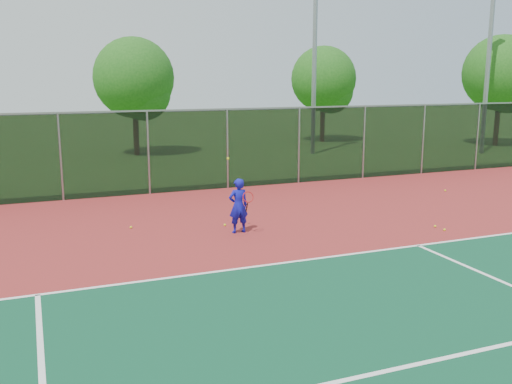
% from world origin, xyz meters
% --- Properties ---
extents(ground, '(120.00, 120.00, 0.00)m').
position_xyz_m(ground, '(0.00, 0.00, 0.00)').
color(ground, '#2C621C').
rests_on(ground, ground).
extents(court_apron, '(30.00, 20.00, 0.02)m').
position_xyz_m(court_apron, '(0.00, 2.00, 0.01)').
color(court_apron, maroon).
rests_on(court_apron, ground).
extents(fence_back, '(30.00, 0.06, 3.03)m').
position_xyz_m(fence_back, '(0.00, 12.00, 1.56)').
color(fence_back, black).
rests_on(fence_back, court_apron).
extents(tennis_player, '(0.59, 0.60, 2.08)m').
position_xyz_m(tennis_player, '(-1.79, 5.85, 0.77)').
color(tennis_player, '#1213AA').
rests_on(tennis_player, court_apron).
extents(practice_ball_0, '(0.07, 0.07, 0.07)m').
position_xyz_m(practice_ball_0, '(-4.46, 7.36, 0.06)').
color(practice_ball_0, yellow).
rests_on(practice_ball_0, court_apron).
extents(practice_ball_1, '(0.07, 0.07, 0.07)m').
position_xyz_m(practice_ball_1, '(3.57, 3.90, 0.06)').
color(practice_ball_1, yellow).
rests_on(practice_ball_1, court_apron).
extents(practice_ball_2, '(0.07, 0.07, 0.07)m').
position_xyz_m(practice_ball_2, '(-1.92, 6.63, 0.06)').
color(practice_ball_2, yellow).
rests_on(practice_ball_2, court_apron).
extents(practice_ball_3, '(0.07, 0.07, 0.07)m').
position_xyz_m(practice_ball_3, '(7.29, 8.36, 0.06)').
color(practice_ball_3, yellow).
rests_on(practice_ball_3, court_apron).
extents(practice_ball_4, '(0.07, 0.07, 0.07)m').
position_xyz_m(practice_ball_4, '(3.57, 4.30, 0.06)').
color(practice_ball_4, yellow).
rests_on(practice_ball_4, court_apron).
extents(floodlight_n, '(0.90, 0.40, 11.28)m').
position_xyz_m(floodlight_n, '(7.59, 19.68, 6.41)').
color(floodlight_n, gray).
rests_on(floodlight_n, ground).
extents(floodlight_ne, '(0.90, 0.40, 11.28)m').
position_xyz_m(floodlight_ne, '(16.43, 16.38, 6.41)').
color(floodlight_ne, gray).
rests_on(floodlight_ne, ground).
extents(tree_back_left, '(4.28, 4.28, 6.29)m').
position_xyz_m(tree_back_left, '(-1.46, 22.74, 3.95)').
color(tree_back_left, '#3C2916').
rests_on(tree_back_left, ground).
extents(tree_back_mid, '(4.19, 4.19, 6.16)m').
position_xyz_m(tree_back_mid, '(11.06, 24.81, 3.86)').
color(tree_back_mid, '#3C2916').
rests_on(tree_back_mid, ground).
extents(tree_back_right, '(4.56, 4.56, 6.70)m').
position_xyz_m(tree_back_right, '(19.97, 18.84, 4.20)').
color(tree_back_right, '#3C2916').
rests_on(tree_back_right, ground).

